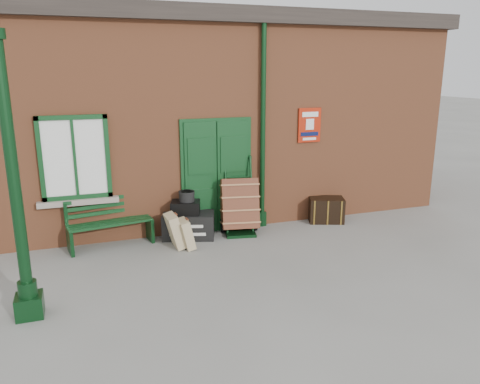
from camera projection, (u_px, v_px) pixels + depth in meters
name	position (u px, v px, depth m)	size (l,w,h in m)	color
ground	(257.00, 254.00, 8.24)	(80.00, 80.00, 0.00)	gray
station_building	(204.00, 114.00, 10.88)	(10.30, 4.30, 4.36)	#A15734
canopy_column	(18.00, 215.00, 5.82)	(0.34, 0.34, 3.61)	black
bench	(109.00, 221.00, 8.56)	(1.56, 0.70, 0.93)	#103A19
houdini_trunk	(189.00, 225.00, 9.02)	(0.98, 0.54, 0.49)	black
strongbox	(186.00, 207.00, 8.91)	(0.54, 0.39, 0.24)	black
hatbox	(187.00, 196.00, 8.86)	(0.29, 0.29, 0.20)	black
suitcase_back	(175.00, 231.00, 8.48)	(0.18, 0.44, 0.62)	tan
suitcase_front	(186.00, 234.00, 8.46)	(0.16, 0.40, 0.53)	tan
porter_trolley	(239.00, 205.00, 9.23)	(0.84, 0.89, 1.47)	black
dark_trunk	(326.00, 210.00, 9.96)	(0.72, 0.47, 0.52)	black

